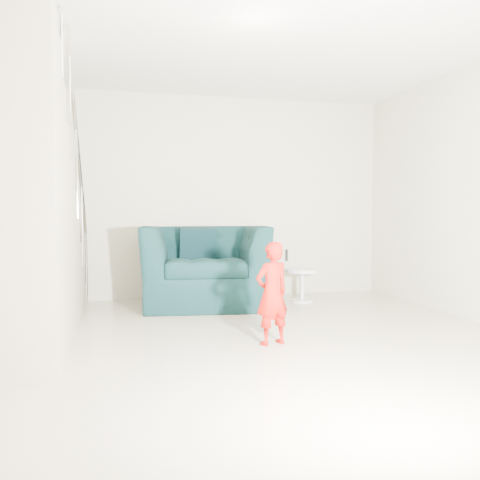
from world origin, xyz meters
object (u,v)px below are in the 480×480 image
at_px(toddler, 272,293).
at_px(staircase, 8,235).
at_px(armchair, 205,266).
at_px(side_table, 302,280).

bearing_deg(toddler, staircase, -29.70).
distance_m(armchair, staircase, 2.54).
relative_size(side_table, staircase, 0.12).
bearing_deg(toddler, armchair, -101.59).
xyz_separation_m(toddler, staircase, (-2.18, 0.42, 0.50)).
distance_m(armchair, toddler, 2.02).
bearing_deg(side_table, staircase, -154.45).
bearing_deg(side_table, armchair, 176.80).
bearing_deg(staircase, toddler, -10.82).
height_order(toddler, staircase, staircase).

